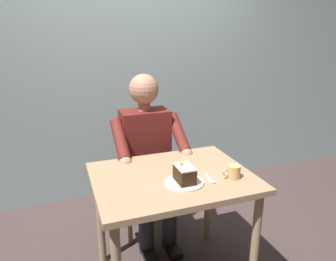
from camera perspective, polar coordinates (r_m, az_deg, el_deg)
cafe_rear_panel at (r=2.98m, az=-8.67°, el=16.21°), size 6.40×0.12×3.00m
dining_table at (r=1.92m, az=0.80°, el=-10.91°), size 0.94×0.73×0.75m
chair at (r=2.58m, az=-4.69°, el=-7.02°), size 0.42×0.42×0.89m
seated_person at (r=2.36m, az=-3.70°, el=-4.70°), size 0.53×0.58×1.28m
dessert_plate at (r=1.78m, az=3.04°, el=-9.47°), size 0.22×0.22×0.01m
cake_slice at (r=1.76m, az=3.06°, el=-7.94°), size 0.09×0.14×0.11m
coffee_cup at (r=1.87m, az=11.93°, el=-7.36°), size 0.11×0.08×0.08m
dessert_spoon at (r=1.83m, az=7.89°, el=-8.91°), size 0.04×0.14×0.01m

